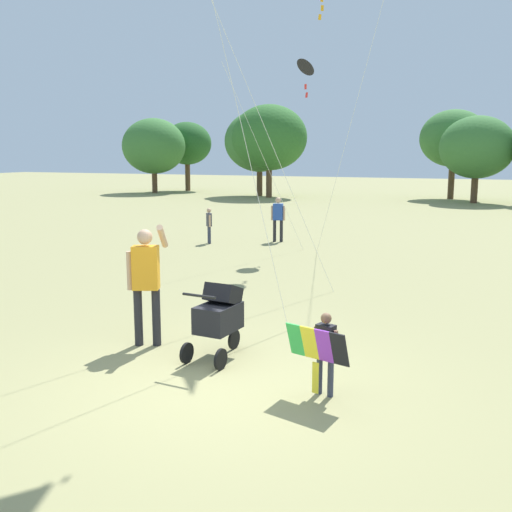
{
  "coord_description": "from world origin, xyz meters",
  "views": [
    {
      "loc": [
        2.97,
        -6.03,
        2.74
      ],
      "look_at": [
        -0.22,
        1.61,
        1.3
      ],
      "focal_mm": 41.9,
      "sensor_mm": 36.0,
      "label": 1
    }
  ],
  "objects_px": {
    "person_adult_flyer": "(146,276)",
    "person_red_shirt": "(278,216)",
    "stroller": "(219,314)",
    "kite_green_novelty": "(305,70)",
    "child_with_butterfly_kite": "(324,347)",
    "person_sitting_far": "(209,223)"
  },
  "relations": [
    {
      "from": "person_adult_flyer",
      "to": "person_red_shirt",
      "type": "distance_m",
      "value": 10.33
    },
    {
      "from": "child_with_butterfly_kite",
      "to": "stroller",
      "type": "xyz_separation_m",
      "value": [
        -1.66,
        0.72,
        0.02
      ]
    },
    {
      "from": "child_with_butterfly_kite",
      "to": "person_adult_flyer",
      "type": "bearing_deg",
      "value": 164.29
    },
    {
      "from": "stroller",
      "to": "kite_green_novelty",
      "type": "relative_size",
      "value": 0.21
    },
    {
      "from": "person_adult_flyer",
      "to": "person_red_shirt",
      "type": "bearing_deg",
      "value": 100.13
    },
    {
      "from": "person_adult_flyer",
      "to": "kite_green_novelty",
      "type": "relative_size",
      "value": 0.33
    },
    {
      "from": "stroller",
      "to": "kite_green_novelty",
      "type": "xyz_separation_m",
      "value": [
        -1.8,
        9.03,
        4.34
      ]
    },
    {
      "from": "child_with_butterfly_kite",
      "to": "person_adult_flyer",
      "type": "relative_size",
      "value": 0.55
    },
    {
      "from": "stroller",
      "to": "person_sitting_far",
      "type": "relative_size",
      "value": 1.02
    },
    {
      "from": "stroller",
      "to": "person_red_shirt",
      "type": "distance_m",
      "value": 10.68
    },
    {
      "from": "child_with_butterfly_kite",
      "to": "stroller",
      "type": "distance_m",
      "value": 1.81
    },
    {
      "from": "child_with_butterfly_kite",
      "to": "person_adult_flyer",
      "type": "distance_m",
      "value": 2.99
    },
    {
      "from": "stroller",
      "to": "person_red_shirt",
      "type": "xyz_separation_m",
      "value": [
        -3.0,
        10.25,
        0.2
      ]
    },
    {
      "from": "person_sitting_far",
      "to": "person_adult_flyer",
      "type": "bearing_deg",
      "value": -68.13
    },
    {
      "from": "stroller",
      "to": "person_adult_flyer",
      "type": "bearing_deg",
      "value": 176.31
    },
    {
      "from": "kite_green_novelty",
      "to": "person_sitting_far",
      "type": "relative_size",
      "value": 4.87
    },
    {
      "from": "person_adult_flyer",
      "to": "stroller",
      "type": "distance_m",
      "value": 1.25
    },
    {
      "from": "child_with_butterfly_kite",
      "to": "kite_green_novelty",
      "type": "relative_size",
      "value": 0.18
    },
    {
      "from": "child_with_butterfly_kite",
      "to": "kite_green_novelty",
      "type": "xyz_separation_m",
      "value": [
        -3.46,
        9.75,
        4.36
      ]
    },
    {
      "from": "person_red_shirt",
      "to": "stroller",
      "type": "bearing_deg",
      "value": -73.69
    },
    {
      "from": "stroller",
      "to": "person_sitting_far",
      "type": "xyz_separation_m",
      "value": [
        -4.81,
        9.11,
        0.03
      ]
    },
    {
      "from": "person_adult_flyer",
      "to": "person_red_shirt",
      "type": "xyz_separation_m",
      "value": [
        -1.82,
        10.17,
        -0.2
      ]
    }
  ]
}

